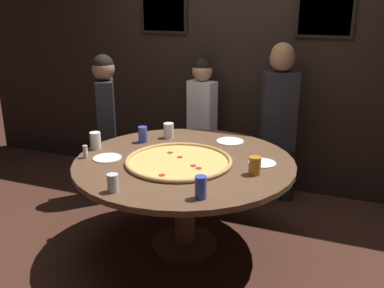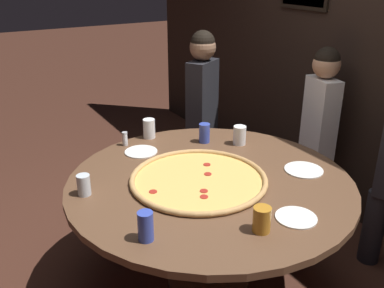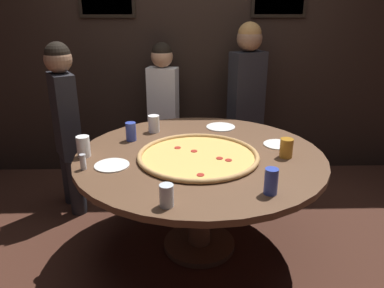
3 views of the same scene
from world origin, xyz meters
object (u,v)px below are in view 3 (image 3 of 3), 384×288
at_px(condiment_shaker, 83,162).
at_px(drink_cup_by_shaker, 154,124).
at_px(dining_table, 200,170).
at_px(diner_far_left, 246,95).
at_px(drink_cup_near_left, 167,196).
at_px(diner_side_right, 163,105).
at_px(diner_side_left, 66,119).
at_px(white_plate_near_front, 112,165).
at_px(drink_cup_front_edge, 271,181).
at_px(white_plate_right_side, 278,144).
at_px(drink_cup_centre_back, 83,146).
at_px(drink_cup_beside_pizza, 131,132).
at_px(drink_cup_far_right, 286,148).
at_px(giant_pizza, 198,156).
at_px(white_plate_far_back, 221,127).

bearing_deg(condiment_shaker, drink_cup_by_shaker, 61.06).
relative_size(dining_table, diner_far_left, 1.09).
height_order(drink_cup_near_left, diner_side_right, diner_side_right).
height_order(diner_far_left, diner_side_left, diner_far_left).
relative_size(white_plate_near_front, diner_side_right, 0.16).
xyz_separation_m(dining_table, drink_cup_front_edge, (0.35, -0.57, 0.19)).
bearing_deg(drink_cup_near_left, diner_far_left, 69.03).
bearing_deg(dining_table, drink_cup_by_shaker, 126.36).
bearing_deg(drink_cup_by_shaker, diner_far_left, 38.50).
distance_m(drink_cup_by_shaker, white_plate_right_side, 0.95).
height_order(drink_cup_centre_back, drink_cup_front_edge, drink_cup_front_edge).
bearing_deg(diner_side_left, white_plate_near_front, -177.21).
bearing_deg(drink_cup_centre_back, diner_side_right, 68.94).
distance_m(dining_table, diner_side_right, 1.23).
xyz_separation_m(drink_cup_by_shaker, diner_side_right, (0.04, 0.73, -0.04)).
bearing_deg(white_plate_right_side, diner_side_left, 164.05).
bearing_deg(drink_cup_front_edge, drink_cup_beside_pizza, 134.95).
bearing_deg(drink_cup_by_shaker, white_plate_near_front, -108.72).
bearing_deg(white_plate_near_front, drink_cup_beside_pizza, 81.91).
height_order(drink_cup_front_edge, condiment_shaker, drink_cup_front_edge).
bearing_deg(drink_cup_far_right, drink_cup_centre_back, 177.86).
height_order(giant_pizza, white_plate_near_front, giant_pizza).
xyz_separation_m(dining_table, drink_cup_near_left, (-0.20, -0.68, 0.18)).
xyz_separation_m(white_plate_far_back, condiment_shaker, (-0.91, -0.78, 0.05)).
xyz_separation_m(dining_table, white_plate_right_side, (0.56, 0.14, 0.13)).
height_order(drink_cup_centre_back, white_plate_right_side, drink_cup_centre_back).
bearing_deg(diner_far_left, drink_cup_front_edge, 61.30).
relative_size(white_plate_right_side, white_plate_far_back, 0.89).
distance_m(drink_cup_by_shaker, drink_cup_near_left, 1.15).
bearing_deg(drink_cup_front_edge, drink_cup_by_shaker, 123.61).
relative_size(drink_cup_by_shaker, diner_side_right, 0.10).
bearing_deg(drink_cup_centre_back, drink_cup_beside_pizza, 47.36).
bearing_deg(drink_cup_far_right, white_plate_right_side, 89.02).
relative_size(drink_cup_front_edge, condiment_shaker, 1.48).
height_order(drink_cup_front_edge, drink_cup_far_right, drink_cup_front_edge).
distance_m(giant_pizza, drink_cup_beside_pizza, 0.59).
bearing_deg(drink_cup_near_left, diner_side_right, 93.02).
bearing_deg(white_plate_far_back, drink_cup_far_right, -59.81).
bearing_deg(white_plate_right_side, drink_cup_by_shaker, 160.60).
bearing_deg(diner_far_left, drink_cup_beside_pizza, 17.07).
bearing_deg(diner_side_left, drink_cup_far_right, -142.54).
bearing_deg(white_plate_near_front, drink_cup_near_left, -54.22).
distance_m(giant_pizza, drink_cup_far_right, 0.57).
bearing_deg(diner_side_right, drink_cup_beside_pizza, 92.09).
bearing_deg(drink_cup_by_shaker, dining_table, -53.64).
height_order(dining_table, diner_far_left, diner_far_left).
height_order(drink_cup_beside_pizza, diner_side_left, diner_side_left).
xyz_separation_m(giant_pizza, condiment_shaker, (-0.70, -0.16, 0.04)).
xyz_separation_m(dining_table, white_plate_near_front, (-0.56, -0.19, 0.13)).
distance_m(drink_cup_front_edge, drink_cup_near_left, 0.56).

